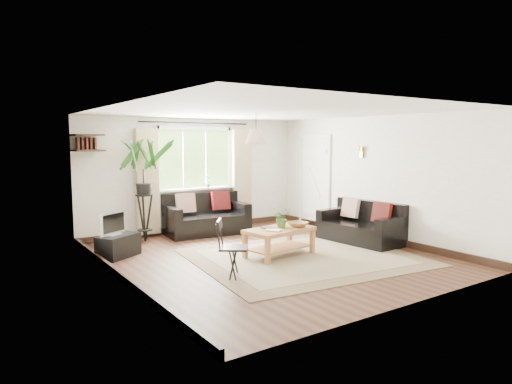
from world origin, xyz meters
TOP-DOWN VIEW (x-y plane):
  - floor at (0.00, 0.00)m, footprint 5.50×5.50m
  - ceiling at (0.00, 0.00)m, footprint 5.50×5.50m
  - wall_back at (0.00, 2.75)m, footprint 5.00×0.02m
  - wall_front at (0.00, -2.75)m, footprint 5.00×0.02m
  - wall_left at (-2.50, 0.00)m, footprint 0.02×5.50m
  - wall_right at (2.50, 0.00)m, footprint 0.02×5.50m
  - rug at (0.43, -0.37)m, footprint 3.84×3.40m
  - window at (0.00, 2.71)m, footprint 2.50×0.16m
  - door at (2.47, 1.70)m, footprint 0.06×0.96m
  - corner_shelf at (-2.25, 2.50)m, footprint 0.50×0.50m
  - pendant_lamp at (0.00, 0.40)m, footprint 0.36×0.36m
  - wall_sconce at (2.43, 0.30)m, footprint 0.12×0.12m
  - sofa_back at (0.02, 2.27)m, footprint 1.75×0.98m
  - sofa_right at (2.05, -0.09)m, footprint 1.63×0.90m
  - coffee_table at (0.15, -0.07)m, footprint 1.24×0.80m
  - table_plant at (0.25, -0.01)m, footprint 0.30×0.26m
  - bowl at (0.50, -0.13)m, footprint 0.37×0.37m
  - book_a at (-0.12, -0.22)m, footprint 0.27×0.29m
  - book_b at (-0.10, 0.02)m, footprint 0.19×0.24m
  - tv_stand at (-2.09, 1.39)m, footprint 0.80×0.69m
  - tv at (-2.17, 1.39)m, footprint 0.55×0.43m
  - palm_stand at (-1.29, 2.31)m, footprint 0.80×0.80m
  - folding_chair at (-1.10, -0.66)m, footprint 0.60×0.60m
  - sill_plant at (0.25, 2.63)m, footprint 0.14×0.10m

SIDE VIEW (x-z plane):
  - floor at x=0.00m, z-range 0.00..0.00m
  - rug at x=0.43m, z-range 0.00..0.02m
  - tv_stand at x=-2.09m, z-range 0.00..0.37m
  - coffee_table at x=0.15m, z-range 0.00..0.48m
  - sofa_right at x=2.05m, z-range 0.00..0.74m
  - sofa_back at x=0.02m, z-range 0.00..0.79m
  - folding_chair at x=-1.10m, z-range 0.00..0.83m
  - book_a at x=-0.12m, z-range 0.48..0.49m
  - book_b at x=-0.10m, z-range 0.48..0.50m
  - bowl at x=0.50m, z-range 0.48..0.55m
  - tv at x=-2.17m, z-range 0.37..0.78m
  - table_plant at x=0.25m, z-range 0.48..0.80m
  - palm_stand at x=-1.29m, z-range 0.00..1.97m
  - door at x=2.47m, z-range -0.03..2.03m
  - sill_plant at x=0.25m, z-range 0.93..1.20m
  - wall_back at x=0.00m, z-range 0.00..2.40m
  - wall_front at x=0.00m, z-range 0.00..2.40m
  - wall_left at x=-2.50m, z-range 0.00..2.40m
  - wall_right at x=2.50m, z-range 0.00..2.40m
  - window at x=0.00m, z-range 0.47..2.63m
  - wall_sconce at x=2.43m, z-range 1.60..1.88m
  - corner_shelf at x=-2.25m, z-range 1.72..2.06m
  - pendant_lamp at x=0.00m, z-range 1.78..2.32m
  - ceiling at x=0.00m, z-range 2.40..2.40m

